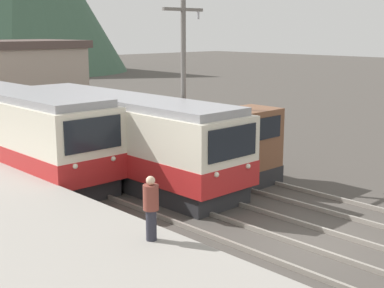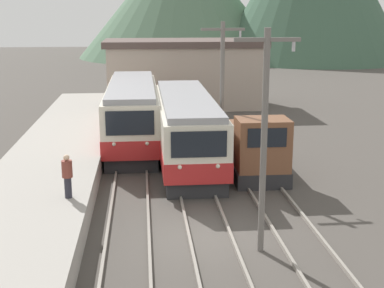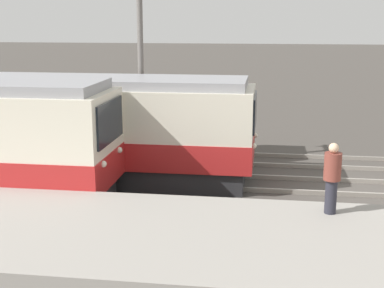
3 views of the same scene
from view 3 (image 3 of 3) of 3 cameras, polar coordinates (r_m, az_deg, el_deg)
ground_plane at (r=17.46m, az=18.22°, el=-4.87°), size 200.00×200.00×0.00m
track_center at (r=17.63m, az=18.13°, el=-4.45°), size 1.54×60.00×0.14m
track_right at (r=20.47m, az=16.73°, el=-1.93°), size 1.54×60.00×0.14m
commuter_train_center at (r=18.17m, az=-13.23°, el=1.33°), size 2.84×12.47×3.40m
shunting_locomotive at (r=20.31m, az=-2.77°, el=1.80°), size 2.40×5.37×3.00m
catenary_mast_mid at (r=18.62m, az=-5.50°, el=8.97°), size 2.00×0.20×7.08m
person_on_platform at (r=12.18m, az=14.72°, el=-3.29°), size 0.38×0.38×1.61m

